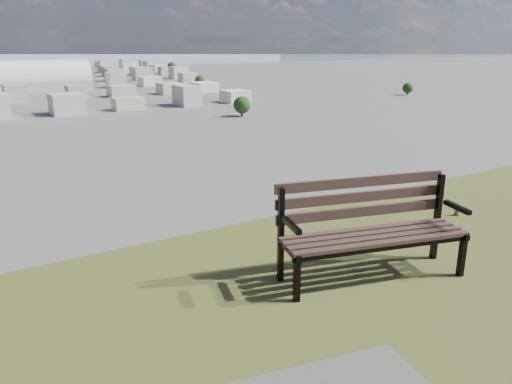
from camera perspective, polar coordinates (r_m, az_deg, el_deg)
park_bench at (r=4.60m, az=12.86°, el=-3.52°), size 1.76×0.95×0.88m
arena at (r=307.37m, az=-23.36°, el=11.53°), size 53.67×26.24×21.96m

